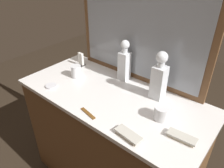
% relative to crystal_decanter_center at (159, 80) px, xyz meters
% --- Properties ---
extents(dresser, '(1.30, 0.60, 0.89)m').
position_rel_crystal_decanter_center_xyz_m(dresser, '(-0.24, -0.16, -0.57)').
color(dresser, brown).
rests_on(dresser, ground_plane).
extents(dresser_mirror, '(1.00, 0.03, 0.77)m').
position_rel_crystal_decanter_center_xyz_m(dresser_mirror, '(-0.24, 0.12, 0.25)').
color(dresser_mirror, brown).
rests_on(dresser_mirror, dresser).
extents(crystal_decanter_center, '(0.08, 0.08, 0.32)m').
position_rel_crystal_decanter_center_xyz_m(crystal_decanter_center, '(0.00, 0.00, 0.00)').
color(crystal_decanter_center, white).
rests_on(crystal_decanter_center, dresser).
extents(crystal_decanter_far_right, '(0.07, 0.07, 0.30)m').
position_rel_crystal_decanter_center_xyz_m(crystal_decanter_far_right, '(-0.30, 0.05, -0.01)').
color(crystal_decanter_far_right, white).
rests_on(crystal_decanter_far_right, dresser).
extents(crystal_tumbler_center, '(0.07, 0.07, 0.09)m').
position_rel_crystal_decanter_center_xyz_m(crystal_tumbler_center, '(-0.60, -0.15, -0.09)').
color(crystal_tumbler_center, white).
rests_on(crystal_tumbler_center, dresser).
extents(crystal_tumbler_rear, '(0.09, 0.09, 0.08)m').
position_rel_crystal_decanter_center_xyz_m(crystal_tumbler_rear, '(0.12, -0.17, -0.09)').
color(crystal_tumbler_rear, white).
rests_on(crystal_tumbler_rear, dresser).
extents(silver_brush_left, '(0.15, 0.07, 0.02)m').
position_rel_crystal_decanter_center_xyz_m(silver_brush_left, '(0.06, -0.40, -0.12)').
color(silver_brush_left, '#B7A88C').
rests_on(silver_brush_left, dresser).
extents(silver_brush_right, '(0.15, 0.07, 0.02)m').
position_rel_crystal_decanter_center_xyz_m(silver_brush_right, '(0.28, -0.24, -0.12)').
color(silver_brush_right, '#B7A88C').
rests_on(silver_brush_right, dresser).
extents(porcelain_dish, '(0.08, 0.08, 0.01)m').
position_rel_crystal_decanter_center_xyz_m(porcelain_dish, '(-0.63, -0.36, -0.12)').
color(porcelain_dish, silver).
rests_on(porcelain_dish, dresser).
extents(tortoiseshell_comb, '(0.13, 0.04, 0.01)m').
position_rel_crystal_decanter_center_xyz_m(tortoiseshell_comb, '(-0.22, -0.40, -0.13)').
color(tortoiseshell_comb, brown).
rests_on(tortoiseshell_comb, dresser).
extents(napkin_holder, '(0.05, 0.05, 0.11)m').
position_rel_crystal_decanter_center_xyz_m(napkin_holder, '(-0.71, 0.00, -0.08)').
color(napkin_holder, black).
rests_on(napkin_holder, dresser).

